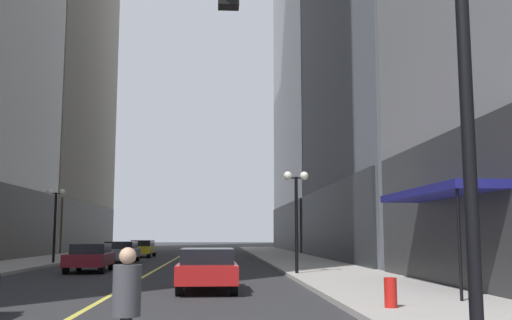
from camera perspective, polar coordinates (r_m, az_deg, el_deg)
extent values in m
plane|color=#2D2D30|center=(39.03, -8.38, -9.82)|extent=(200.00, 200.00, 0.00)
cube|color=#ADA8A0|center=(40.52, -20.24, -9.25)|extent=(4.50, 78.00, 0.15)
cube|color=#ADA8A0|center=(39.25, 3.89, -9.75)|extent=(4.50, 78.00, 0.15)
cube|color=#E5D64C|center=(39.03, -8.38, -9.81)|extent=(0.16, 70.00, 0.01)
cube|color=#403C35|center=(40.74, -23.48, -5.67)|extent=(0.50, 22.80, 5.00)
cube|color=#403C35|center=(65.32, -15.92, -6.39)|extent=(0.50, 24.70, 5.00)
cube|color=#2C2C2E|center=(16.68, 23.12, -4.14)|extent=(0.50, 20.90, 5.00)
cube|color=#212327|center=(39.11, 7.39, -6.17)|extent=(0.50, 22.80, 5.00)
cube|color=#2C2C2E|center=(64.32, 3.00, -6.65)|extent=(0.50, 24.70, 5.00)
cube|color=navy|center=(18.49, 17.28, -3.10)|extent=(1.60, 6.64, 0.24)
cylinder|color=black|center=(15.24, 19.31, -8.06)|extent=(0.08, 0.08, 2.88)
cube|color=#B21919|center=(18.56, -4.79, -10.85)|extent=(1.83, 4.14, 0.55)
cube|color=black|center=(18.33, -4.78, -9.41)|extent=(1.60, 2.32, 0.50)
cylinder|color=black|center=(20.04, -7.03, -11.35)|extent=(0.23, 0.64, 0.64)
cylinder|color=black|center=(20.03, -2.49, -11.40)|extent=(0.23, 0.64, 0.64)
cylinder|color=black|center=(17.17, -7.50, -12.02)|extent=(0.23, 0.64, 0.64)
cylinder|color=black|center=(17.15, -2.19, -12.08)|extent=(0.23, 0.64, 0.64)
cube|color=maroon|center=(28.87, -15.95, -9.33)|extent=(1.95, 4.28, 0.55)
cube|color=black|center=(29.06, -15.84, -8.39)|extent=(1.67, 2.42, 0.50)
cylinder|color=black|center=(27.30, -14.88, -10.08)|extent=(0.24, 0.65, 0.64)
cylinder|color=black|center=(27.58, -18.11, -9.93)|extent=(0.24, 0.65, 0.64)
cylinder|color=black|center=(30.22, -14.01, -9.82)|extent=(0.24, 0.65, 0.64)
cylinder|color=black|center=(30.47, -16.94, -9.70)|extent=(0.24, 0.65, 0.64)
cube|color=slate|center=(38.37, -13.12, -8.86)|extent=(1.96, 4.36, 0.55)
cube|color=black|center=(38.57, -13.04, -8.15)|extent=(1.72, 2.44, 0.50)
cylinder|color=black|center=(36.74, -12.19, -9.39)|extent=(0.22, 0.64, 0.64)
cylinder|color=black|center=(37.03, -14.84, -9.30)|extent=(0.22, 0.64, 0.64)
cylinder|color=black|center=(39.76, -11.54, -9.24)|extent=(0.22, 0.64, 0.64)
cylinder|color=black|center=(40.02, -13.99, -9.16)|extent=(0.22, 0.64, 0.64)
cube|color=yellow|center=(47.22, -11.07, -8.59)|extent=(1.82, 4.40, 0.55)
cube|color=black|center=(47.42, -11.02, -8.02)|extent=(1.56, 2.48, 0.50)
cylinder|color=black|center=(45.61, -10.45, -9.00)|extent=(0.24, 0.65, 0.64)
cylinder|color=black|center=(45.84, -12.29, -8.95)|extent=(0.24, 0.65, 0.64)
cylinder|color=black|center=(48.63, -9.94, -8.90)|extent=(0.24, 0.65, 0.64)
cylinder|color=black|center=(48.84, -11.67, -8.86)|extent=(0.24, 0.65, 0.64)
cylinder|color=#3F3F44|center=(7.34, -12.54, -12.36)|extent=(0.39, 0.39, 0.61)
sphere|color=tan|center=(7.31, -12.45, -9.16)|extent=(0.21, 0.21, 0.21)
cylinder|color=black|center=(8.20, 20.15, 0.18)|extent=(0.18, 0.18, 5.50)
cylinder|color=black|center=(36.02, -19.12, -6.37)|extent=(0.14, 0.14, 4.20)
cylinder|color=black|center=(36.09, -18.98, -3.11)|extent=(0.80, 0.06, 0.06)
sphere|color=white|center=(36.19, -19.51, -2.94)|extent=(0.36, 0.36, 0.36)
sphere|color=white|center=(36.01, -18.44, -2.97)|extent=(0.36, 0.36, 0.36)
cylinder|color=black|center=(24.79, 3.99, -6.49)|extent=(0.14, 0.14, 4.20)
cylinder|color=black|center=(24.90, 3.94, -1.77)|extent=(0.80, 0.06, 0.06)
sphere|color=white|center=(24.87, 3.14, -1.54)|extent=(0.36, 0.36, 0.36)
sphere|color=white|center=(24.96, 4.74, -1.54)|extent=(0.36, 0.36, 0.36)
cylinder|color=red|center=(13.49, 13.05, -12.85)|extent=(0.28, 0.28, 0.80)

